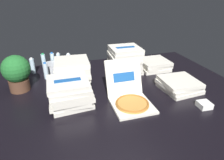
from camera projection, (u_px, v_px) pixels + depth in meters
ground_plane at (111, 96)px, 2.20m from camera, size 3.20×2.40×0.02m
open_pizza_box at (130, 96)px, 2.02m from camera, size 0.40×0.55×0.40m
pizza_stack_center_far at (72, 73)px, 2.37m from camera, size 0.45×0.45×0.31m
pizza_stack_center_near at (125, 60)px, 2.72m from camera, size 0.44×0.44×0.36m
pizza_stack_right_far at (179, 85)px, 2.28m from camera, size 0.45×0.44×0.13m
pizza_stack_right_mid at (154, 64)px, 2.88m from camera, size 0.42×0.42×0.13m
pizza_stack_left_near at (70, 93)px, 1.98m from camera, size 0.44×0.45×0.27m
ice_bucket at (53, 68)px, 2.78m from camera, size 0.26×0.26×0.12m
water_bottle_0 at (46, 71)px, 2.54m from camera, size 0.06×0.06×0.23m
water_bottle_1 at (53, 60)px, 2.92m from camera, size 0.06×0.06×0.23m
water_bottle_2 at (44, 61)px, 2.87m from camera, size 0.06×0.06×0.23m
water_bottle_3 at (59, 60)px, 2.90m from camera, size 0.06×0.06×0.23m
water_bottle_4 at (33, 66)px, 2.70m from camera, size 0.06×0.06×0.23m
water_bottle_5 at (69, 61)px, 2.88m from camera, size 0.06×0.06×0.23m
potted_plant at (17, 72)px, 2.21m from camera, size 0.31×0.31×0.43m
napkin_pile at (204, 105)px, 1.97m from camera, size 0.13×0.13×0.06m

